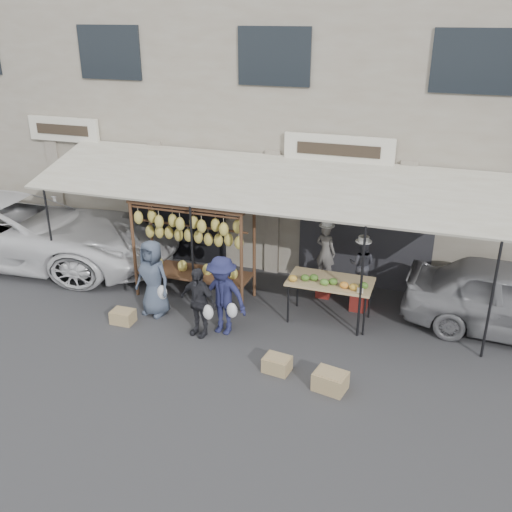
% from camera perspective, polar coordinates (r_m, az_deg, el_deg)
% --- Properties ---
extents(ground_plane, '(90.00, 90.00, 0.00)m').
position_cam_1_polar(ground_plane, '(11.13, -3.88, -8.68)').
color(ground_plane, '#2D2D30').
extents(shophouse, '(24.00, 6.15, 7.30)m').
position_cam_1_polar(shophouse, '(15.78, 5.12, 15.06)').
color(shophouse, '#A29C8D').
rests_on(shophouse, ground_plane).
extents(awning, '(10.00, 2.35, 2.92)m').
position_cam_1_polar(awning, '(12.03, 0.01, 7.33)').
color(awning, beige).
rests_on(awning, ground_plane).
extents(banana_rack, '(2.60, 0.90, 2.24)m').
position_cam_1_polar(banana_rack, '(12.25, -6.42, 2.52)').
color(banana_rack, '#46291A').
rests_on(banana_rack, ground_plane).
extents(produce_table, '(1.70, 0.90, 1.04)m').
position_cam_1_polar(produce_table, '(11.52, 7.40, -2.66)').
color(produce_table, tan).
rests_on(produce_table, ground_plane).
extents(vendor_left, '(0.55, 0.45, 1.29)m').
position_cam_1_polar(vendor_left, '(12.45, 6.97, 0.39)').
color(vendor_left, '#66625E').
rests_on(vendor_left, stool_left).
extents(vendor_right, '(0.55, 0.44, 1.10)m').
position_cam_1_polar(vendor_right, '(12.02, 10.54, -0.84)').
color(vendor_right, '#2F3037').
rests_on(vendor_right, stool_right).
extents(customer_left, '(0.89, 0.66, 1.64)m').
position_cam_1_polar(customer_left, '(11.94, -10.27, -2.17)').
color(customer_left, '#414C5F').
rests_on(customer_left, ground_plane).
extents(customer_mid, '(0.90, 0.54, 1.43)m').
position_cam_1_polar(customer_mid, '(11.10, -5.79, -4.57)').
color(customer_mid, '#25262B').
rests_on(customer_mid, ground_plane).
extents(customer_right, '(1.11, 0.73, 1.62)m').
position_cam_1_polar(customer_right, '(11.09, -3.40, -3.98)').
color(customer_right, '#1F224A').
rests_on(customer_right, ground_plane).
extents(stool_left, '(0.38, 0.38, 0.43)m').
position_cam_1_polar(stool_left, '(12.81, 6.78, -3.14)').
color(stool_left, maroon).
rests_on(stool_left, ground_plane).
extents(stool_right, '(0.45, 0.45, 0.50)m').
position_cam_1_polar(stool_right, '(12.36, 10.27, -4.21)').
color(stool_right, maroon).
rests_on(stool_right, ground_plane).
extents(crate_near_a, '(0.50, 0.41, 0.28)m').
position_cam_1_polar(crate_near_a, '(10.26, 2.12, -10.76)').
color(crate_near_a, tan).
rests_on(crate_near_a, ground_plane).
extents(crate_near_b, '(0.60, 0.50, 0.32)m').
position_cam_1_polar(crate_near_b, '(9.88, 7.44, -12.30)').
color(crate_near_b, tan).
rests_on(crate_near_b, ground_plane).
extents(crate_far, '(0.46, 0.35, 0.27)m').
position_cam_1_polar(crate_far, '(12.03, -13.16, -5.92)').
color(crate_far, tan).
rests_on(crate_far, ground_plane).
extents(van, '(6.14, 3.23, 2.47)m').
position_cam_1_polar(van, '(15.61, -23.69, 3.96)').
color(van, white).
rests_on(van, ground_plane).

